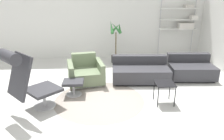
# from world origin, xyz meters

# --- Properties ---
(ground_plane) EXTENTS (12.00, 12.00, 0.00)m
(ground_plane) POSITION_xyz_m (0.00, 0.00, 0.00)
(ground_plane) COLOR silver
(wall_back) EXTENTS (12.00, 0.09, 2.80)m
(wall_back) POSITION_xyz_m (-0.00, 3.28, 1.40)
(wall_back) COLOR silver
(wall_back) RESTS_ON ground_plane
(round_rug) EXTENTS (1.95, 1.95, 0.01)m
(round_rug) POSITION_xyz_m (-0.10, -0.11, 0.00)
(round_rug) COLOR gray
(round_rug) RESTS_ON ground_plane
(lounge_chair) EXTENTS (1.10, 1.08, 1.28)m
(lounge_chair) POSITION_xyz_m (-1.46, -0.53, 0.75)
(lounge_chair) COLOR #BCBCC1
(lounge_chair) RESTS_ON ground_plane
(ottoman) EXTENTS (0.46, 0.39, 0.34)m
(ottoman) POSITION_xyz_m (-0.68, 0.20, 0.25)
(ottoman) COLOR #BCBCC1
(ottoman) RESTS_ON ground_plane
(armchair_red) EXTENTS (1.00, 0.98, 0.72)m
(armchair_red) POSITION_xyz_m (-0.45, 0.92, 0.27)
(armchair_red) COLOR silver
(armchair_red) RESTS_ON ground_plane
(couch_low) EXTENTS (1.50, 0.91, 0.61)m
(couch_low) POSITION_xyz_m (0.99, 0.99, 0.24)
(couch_low) COLOR black
(couch_low) RESTS_ON ground_plane
(couch_second) EXTENTS (1.21, 0.90, 0.61)m
(couch_second) POSITION_xyz_m (2.40, 1.10, 0.24)
(couch_second) COLOR black
(couch_second) RESTS_ON ground_plane
(side_table) EXTENTS (0.39, 0.39, 0.45)m
(side_table) POSITION_xyz_m (1.26, -0.31, 0.40)
(side_table) COLOR black
(side_table) RESTS_ON ground_plane
(potted_plant) EXTENTS (0.41, 0.39, 1.38)m
(potted_plant) POSITION_xyz_m (0.46, 2.59, 0.54)
(potted_plant) COLOR #333338
(potted_plant) RESTS_ON ground_plane
(shelf_unit) EXTENTS (1.26, 0.28, 2.09)m
(shelf_unit) POSITION_xyz_m (2.82, 3.05, 1.32)
(shelf_unit) COLOR #BCBCC1
(shelf_unit) RESTS_ON ground_plane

